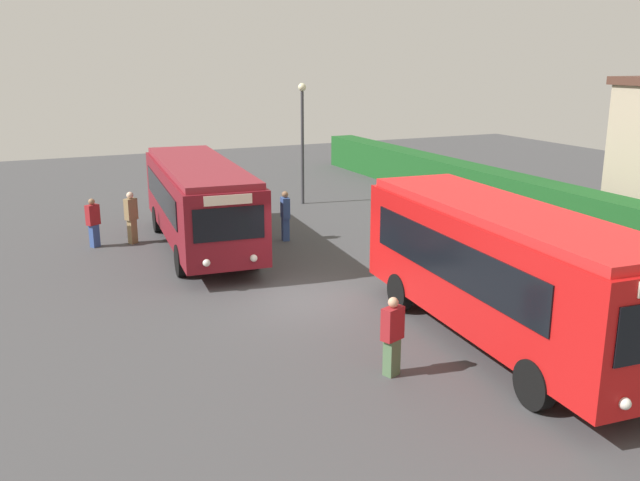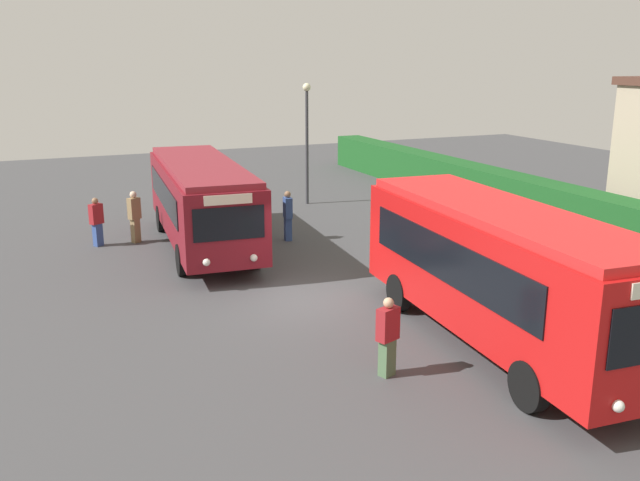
% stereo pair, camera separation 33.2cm
% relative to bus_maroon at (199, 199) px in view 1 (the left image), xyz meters
% --- Properties ---
extents(ground_plane, '(64.00, 64.00, 0.00)m').
position_rel_bus_maroon_xyz_m(ground_plane, '(6.41, 1.24, -1.77)').
color(ground_plane, '#424244').
extents(bus_maroon, '(9.77, 3.29, 3.05)m').
position_rel_bus_maroon_xyz_m(bus_maroon, '(0.00, 0.00, 0.00)').
color(bus_maroon, maroon).
rests_on(bus_maroon, ground_plane).
extents(bus_red, '(9.42, 3.13, 3.30)m').
position_rel_bus_maroon_xyz_m(bus_red, '(11.09, 4.16, 0.12)').
color(bus_red, red).
rests_on(bus_red, ground_plane).
extents(person_left, '(0.45, 0.52, 1.76)m').
position_rel_bus_maroon_xyz_m(person_left, '(-1.76, -3.40, -0.85)').
color(person_left, '#334C8C').
rests_on(person_left, ground_plane).
extents(person_center, '(0.43, 0.50, 1.90)m').
position_rel_bus_maroon_xyz_m(person_center, '(-1.72, -2.08, -0.76)').
color(person_center, olive).
rests_on(person_center, ground_plane).
extents(person_right, '(0.44, 0.30, 1.85)m').
position_rel_bus_maroon_xyz_m(person_right, '(0.24, 3.10, -0.79)').
color(person_right, '#334C8C').
rests_on(person_right, ground_plane).
extents(person_far, '(0.41, 0.55, 1.75)m').
position_rel_bus_maroon_xyz_m(person_far, '(11.46, 1.06, -0.85)').
color(person_far, '#4C6B47').
rests_on(person_far, ground_plane).
extents(hedge_row, '(44.00, 1.40, 1.78)m').
position_rel_bus_maroon_xyz_m(hedge_row, '(6.41, 13.18, -0.88)').
color(hedge_row, '#1A521F').
rests_on(hedge_row, ground_plane).
extents(traffic_cone, '(0.36, 0.36, 0.60)m').
position_rel_bus_maroon_xyz_m(traffic_cone, '(-2.12, 10.93, -1.47)').
color(traffic_cone, orange).
rests_on(traffic_cone, ground_plane).
extents(lamppost, '(0.36, 0.36, 5.43)m').
position_rel_bus_maroon_xyz_m(lamppost, '(-5.53, 6.26, 1.63)').
color(lamppost, '#38383D').
rests_on(lamppost, ground_plane).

